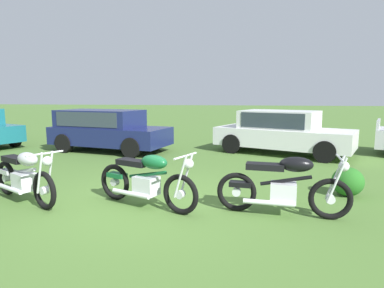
# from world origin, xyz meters

# --- Properties ---
(ground_plane) EXTENTS (120.00, 120.00, 0.00)m
(ground_plane) POSITION_xyz_m (0.00, 0.00, 0.00)
(ground_plane) COLOR #476B2D
(motorcycle_silver) EXTENTS (1.87, 1.18, 1.02)m
(motorcycle_silver) POSITION_xyz_m (-2.23, -0.29, 0.48)
(motorcycle_silver) COLOR black
(motorcycle_silver) RESTS_ON ground
(motorcycle_green) EXTENTS (2.01, 1.06, 1.02)m
(motorcycle_green) POSITION_xyz_m (0.04, -0.20, 0.48)
(motorcycle_green) COLOR black
(motorcycle_green) RESTS_ON ground
(motorcycle_black) EXTENTS (2.12, 0.64, 1.02)m
(motorcycle_black) POSITION_xyz_m (2.34, -0.24, 0.49)
(motorcycle_black) COLOR black
(motorcycle_black) RESTS_ON ground
(car_navy) EXTENTS (4.31, 2.52, 1.43)m
(car_navy) POSITION_xyz_m (-3.08, 5.19, 0.83)
(car_navy) COLOR #161E4C
(car_navy) RESTS_ON ground
(car_white) EXTENTS (4.70, 3.35, 1.43)m
(car_white) POSITION_xyz_m (2.92, 5.64, 0.80)
(car_white) COLOR silver
(car_white) RESTS_ON ground
(shrub_low) EXTENTS (0.59, 0.58, 0.56)m
(shrub_low) POSITION_xyz_m (3.70, 1.04, 0.28)
(shrub_low) COLOR #23621E
(shrub_low) RESTS_ON ground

